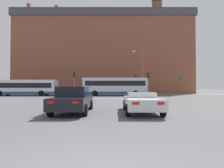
# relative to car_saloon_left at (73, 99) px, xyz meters

# --- Properties ---
(stop_line_strip) EXTENTS (8.36, 0.30, 0.01)m
(stop_line_strip) POSITION_rel_car_saloon_left_xyz_m (1.98, 13.80, -0.77)
(stop_line_strip) COLOR silver
(stop_line_strip) RESTS_ON ground_plane
(far_pavement) EXTENTS (69.29, 2.50, 0.01)m
(far_pavement) POSITION_rel_car_saloon_left_xyz_m (1.98, 29.58, -0.77)
(far_pavement) COLOR #A09B91
(far_pavement) RESTS_ON ground_plane
(brick_civic_building) EXTENTS (46.40, 11.26, 27.61)m
(brick_civic_building) POSITION_rel_car_saloon_left_xyz_m (0.19, 37.50, 10.03)
(brick_civic_building) COLOR brown
(brick_civic_building) RESTS_ON ground_plane
(car_saloon_left) EXTENTS (2.06, 4.71, 1.54)m
(car_saloon_left) POSITION_rel_car_saloon_left_xyz_m (0.00, 0.00, 0.00)
(car_saloon_left) COLOR black
(car_saloon_left) RESTS_ON ground_plane
(car_roadster_right) EXTENTS (2.11, 4.65, 1.20)m
(car_roadster_right) POSITION_rel_car_saloon_left_xyz_m (4.05, -0.05, -0.13)
(car_roadster_right) COLOR silver
(car_roadster_right) RESTS_ON ground_plane
(bus_crossing_lead) EXTENTS (11.76, 2.75, 3.30)m
(bus_crossing_lead) POSITION_rel_car_saloon_left_xyz_m (2.89, 21.91, 1.00)
(bus_crossing_lead) COLOR silver
(bus_crossing_lead) RESTS_ON ground_plane
(bus_crossing_trailing) EXTENTS (12.03, 2.75, 2.91)m
(bus_crossing_trailing) POSITION_rel_car_saloon_left_xyz_m (-14.01, 21.87, 0.79)
(bus_crossing_trailing) COLOR silver
(bus_crossing_trailing) RESTS_ON ground_plane
(traffic_light_near_right) EXTENTS (0.26, 0.31, 3.67)m
(traffic_light_near_right) POSITION_rel_car_saloon_left_xyz_m (7.45, 14.39, 1.72)
(traffic_light_near_right) COLOR slate
(traffic_light_near_right) RESTS_ON ground_plane
(traffic_light_far_right) EXTENTS (0.26, 0.31, 4.41)m
(traffic_light_far_right) POSITION_rel_car_saloon_left_xyz_m (7.81, 29.27, 2.18)
(traffic_light_far_right) COLOR slate
(traffic_light_far_right) RESTS_ON ground_plane
(traffic_light_near_left) EXTENTS (0.26, 0.31, 3.69)m
(traffic_light_near_left) POSITION_rel_car_saloon_left_xyz_m (-3.08, 14.41, 1.73)
(traffic_light_near_left) COLOR slate
(traffic_light_near_left) RESTS_ON ground_plane
(street_lamp_junction) EXTENTS (1.98, 0.36, 8.43)m
(street_lamp_junction) POSITION_rel_car_saloon_left_xyz_m (7.67, 21.71, 4.26)
(street_lamp_junction) COLOR slate
(street_lamp_junction) RESTS_ON ground_plane
(pedestrian_waiting) EXTENTS (0.44, 0.32, 1.60)m
(pedestrian_waiting) POSITION_rel_car_saloon_left_xyz_m (8.52, 30.05, 0.15)
(pedestrian_waiting) COLOR #333851
(pedestrian_waiting) RESTS_ON ground_plane
(pedestrian_walking_east) EXTENTS (0.41, 0.45, 1.59)m
(pedestrian_walking_east) POSITION_rel_car_saloon_left_xyz_m (4.93, 30.23, 0.15)
(pedestrian_walking_east) COLOR #333851
(pedestrian_walking_east) RESTS_ON ground_plane
(pedestrian_walking_west) EXTENTS (0.42, 0.45, 1.74)m
(pedestrian_walking_west) POSITION_rel_car_saloon_left_xyz_m (7.29, 28.99, 0.25)
(pedestrian_walking_west) COLOR black
(pedestrian_walking_west) RESTS_ON ground_plane
(tree_by_building) EXTENTS (3.72, 3.72, 6.04)m
(tree_by_building) POSITION_rel_car_saloon_left_xyz_m (19.05, 33.85, 3.30)
(tree_by_building) COLOR #4C3823
(tree_by_building) RESTS_ON ground_plane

